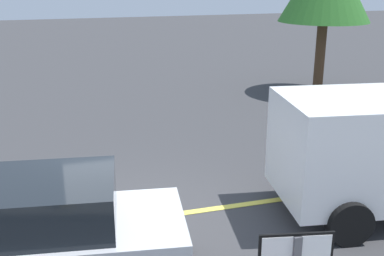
% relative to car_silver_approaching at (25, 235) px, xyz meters
% --- Properties ---
extents(ground_plane, '(80.00, 80.00, 0.00)m').
position_rel_car_silver_approaching_xyz_m(ground_plane, '(1.83, 1.40, -0.81)').
color(ground_plane, '#38383A').
extents(lane_marking_centre, '(28.00, 0.16, 0.01)m').
position_rel_car_silver_approaching_xyz_m(lane_marking_centre, '(4.83, 1.40, -0.80)').
color(lane_marking_centre, '#E0D14C').
extents(car_silver_approaching, '(4.73, 2.46, 1.61)m').
position_rel_car_silver_approaching_xyz_m(car_silver_approaching, '(0.00, 0.00, 0.00)').
color(car_silver_approaching, '#B7BABF').
rests_on(car_silver_approaching, ground_plane).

